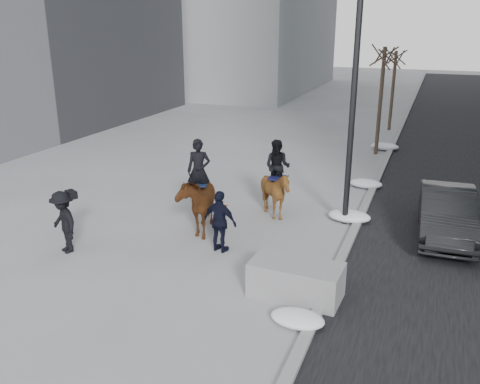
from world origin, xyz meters
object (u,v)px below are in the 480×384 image
at_px(car_near, 447,213).
at_px(mounted_right, 276,187).
at_px(planter, 296,280).
at_px(mounted_left, 198,198).

xyz_separation_m(car_near, mounted_right, (-5.15, -0.41, 0.31)).
distance_m(planter, mounted_left, 4.76).
height_order(planter, mounted_left, mounted_left).
xyz_separation_m(mounted_left, mounted_right, (1.87, 1.88, -0.02)).
relative_size(planter, mounted_left, 0.75).
height_order(planter, car_near, car_near).
height_order(planter, mounted_right, mounted_right).
distance_m(planter, car_near, 5.97).
distance_m(mounted_left, mounted_right, 2.66).
distance_m(planter, mounted_right, 5.06).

